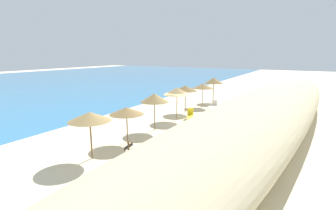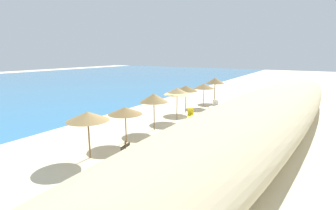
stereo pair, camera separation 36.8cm
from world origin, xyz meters
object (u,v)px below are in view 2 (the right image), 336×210
Objects in this scene: beach_umbrella_4 at (186,88)px; beach_umbrella_2 at (154,98)px; lounge_chair_1 at (191,115)px; beach_umbrella_0 at (88,116)px; beach_umbrella_5 at (204,86)px; wooden_signpost at (126,152)px; lounge_chair_0 at (214,106)px; beach_umbrella_3 at (177,91)px; beach_ball at (227,111)px; beach_umbrella_1 at (125,111)px; beach_umbrella_6 at (215,81)px.

beach_umbrella_2 is at bearing -174.66° from beach_umbrella_4.
lounge_chair_1 is (4.22, -1.13, -2.15)m from beach_umbrella_2.
beach_umbrella_5 is at bearing 0.28° from beach_umbrella_0.
beach_umbrella_0 is 1.05× the size of beach_umbrella_5.
beach_umbrella_4 is at bearing 6.22° from wooden_signpost.
wooden_signpost reaches higher than lounge_chair_0.
beach_umbrella_0 is at bearing 57.29° from lounge_chair_1.
beach_ball is at bearing -29.28° from beach_umbrella_3.
beach_umbrella_1 is 0.89× the size of beach_umbrella_4.
wooden_signpost reaches higher than beach_ball.
lounge_chair_1 is at bearing 87.96° from lounge_chair_0.
beach_ball is (15.49, -0.29, -0.79)m from wooden_signpost.
beach_umbrella_0 reaches higher than lounge_chair_0.
beach_umbrella_4 is at bearing 2.22° from beach_umbrella_0.
beach_umbrella_3 is at bearing -179.28° from beach_umbrella_6.
beach_umbrella_1 is 1.48× the size of lounge_chair_0.
lounge_chair_1 is 5.09m from beach_ball.
beach_umbrella_3 is (7.08, -0.01, 0.41)m from beach_umbrella_1.
beach_umbrella_5 reaches higher than beach_ball.
beach_umbrella_3 is 0.97× the size of beach_umbrella_6.
beach_umbrella_0 is 10.94m from lounge_chair_1.
beach_umbrella_2 is at bearing -1.03° from beach_umbrella_0.
beach_umbrella_6 reaches higher than beach_umbrella_5.
beach_umbrella_4 is 1.63× the size of lounge_chair_1.
lounge_chair_0 is 5.44m from lounge_chair_1.
beach_umbrella_0 is 1.63× the size of lounge_chair_1.
wooden_signpost is at bearing -165.43° from beach_umbrella_3.
beach_umbrella_2 is 13.56m from beach_umbrella_6.
beach_umbrella_6 reaches higher than lounge_chair_0.
beach_umbrella_1 is 0.84× the size of beach_umbrella_3.
beach_umbrella_1 is 1.57× the size of wooden_signpost.
lounge_chair_1 is (10.67, -1.25, -2.05)m from beach_umbrella_0.
beach_umbrella_4 reaches higher than lounge_chair_0.
beach_umbrella_1 is 16.95m from beach_umbrella_6.
beach_umbrella_3 reaches higher than wooden_signpost.
beach_umbrella_0 is 1.65× the size of lounge_chair_0.
beach_umbrella_6 is at bearing -70.72° from lounge_chair_0.
wooden_signpost is at bearing -170.35° from beach_umbrella_5.
beach_umbrella_1 is at bearing 179.92° from beach_umbrella_2.
beach_umbrella_0 is 0.94× the size of beach_umbrella_2.
beach_umbrella_4 reaches higher than beach_umbrella_5.
lounge_chair_1 is at bearing 159.03° from beach_ball.
beach_umbrella_0 is at bearing 80.61° from wooden_signpost.
beach_umbrella_2 is 0.97× the size of beach_umbrella_6.
beach_umbrella_2 is 3.70m from beach_umbrella_3.
beach_umbrella_2 is at bearing -178.89° from beach_umbrella_5.
lounge_chair_1 is at bearing -8.52° from beach_umbrella_1.
beach_umbrella_5 is 6.49m from lounge_chair_1.
beach_umbrella_2 is (3.38, -0.00, 0.36)m from beach_umbrella_1.
beach_umbrella_0 is at bearing 178.97° from beach_umbrella_2.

